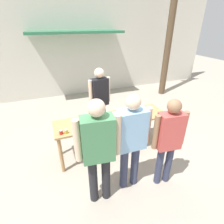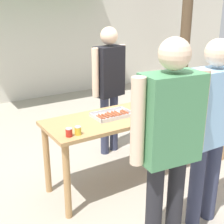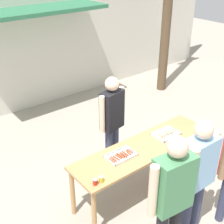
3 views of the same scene
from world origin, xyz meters
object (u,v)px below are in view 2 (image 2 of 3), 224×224
at_px(condiment_jar_mustard, 69,132).
at_px(person_customer_waiting_in_line, 211,121).
at_px(food_tray_buns, 176,101).
at_px(beer_cup, 221,96).
at_px(food_tray_sausages, 112,115).
at_px(condiment_jar_ketchup, 78,131).
at_px(person_server_behind_table, 109,80).
at_px(person_customer_holding_hotdog, 169,135).

relative_size(condiment_jar_mustard, person_customer_waiting_in_line, 0.05).
height_order(food_tray_buns, condiment_jar_mustard, condiment_jar_mustard).
distance_m(food_tray_buns, person_customer_waiting_in_line, 1.20).
xyz_separation_m(beer_cup, person_customer_waiting_in_line, (-1.14, -0.80, 0.14)).
bearing_deg(food_tray_sausages, person_customer_waiting_in_line, -69.42).
bearing_deg(beer_cup, food_tray_buns, 156.72).
relative_size(beer_cup, person_customer_waiting_in_line, 0.06).
bearing_deg(food_tray_buns, condiment_jar_ketchup, -170.24).
height_order(food_tray_buns, person_customer_waiting_in_line, person_customer_waiting_in_line).
height_order(food_tray_buns, person_server_behind_table, person_server_behind_table).
xyz_separation_m(food_tray_sausages, condiment_jar_ketchup, (-0.55, -0.26, 0.03)).
distance_m(food_tray_sausages, food_tray_buns, 0.96).
distance_m(person_server_behind_table, person_customer_waiting_in_line, 1.79).
bearing_deg(food_tray_buns, person_customer_holding_hotdog, -135.39).
distance_m(condiment_jar_mustard, person_customer_waiting_in_line, 1.31).
relative_size(condiment_jar_ketchup, person_server_behind_table, 0.05).
bearing_deg(person_customer_holding_hotdog, food_tray_sausages, -92.50).
bearing_deg(beer_cup, person_customer_waiting_in_line, -144.83).
distance_m(food_tray_buns, beer_cup, 0.62).
bearing_deg(food_tray_sausages, condiment_jar_mustard, -158.54).
xyz_separation_m(food_tray_buns, person_customer_waiting_in_line, (-0.57, -1.04, 0.18)).
height_order(beer_cup, person_customer_holding_hotdog, person_customer_holding_hotdog).
distance_m(condiment_jar_ketchup, person_customer_holding_hotdog, 0.97).
distance_m(condiment_jar_mustard, beer_cup, 2.17).
relative_size(beer_cup, person_customer_holding_hotdog, 0.06).
height_order(food_tray_sausages, beer_cup, beer_cup).
xyz_separation_m(food_tray_sausages, person_server_behind_table, (0.43, 0.75, 0.19)).
height_order(beer_cup, person_customer_waiting_in_line, person_customer_waiting_in_line).
bearing_deg(person_customer_waiting_in_line, beer_cup, -143.63).
bearing_deg(condiment_jar_ketchup, person_customer_holding_hotdog, -67.43).
bearing_deg(condiment_jar_ketchup, person_server_behind_table, 45.87).
xyz_separation_m(food_tray_buns, condiment_jar_ketchup, (-1.51, -0.26, 0.02)).
relative_size(food_tray_buns, beer_cup, 3.63).
xyz_separation_m(person_customer_holding_hotdog, person_customer_waiting_in_line, (0.58, 0.09, -0.03)).
xyz_separation_m(condiment_jar_ketchup, person_customer_waiting_in_line, (0.94, -0.78, 0.16)).
height_order(person_server_behind_table, person_customer_waiting_in_line, person_customer_waiting_in_line).
height_order(food_tray_sausages, food_tray_buns, food_tray_buns).
xyz_separation_m(condiment_jar_mustard, person_customer_waiting_in_line, (1.03, -0.79, 0.16)).
height_order(condiment_jar_ketchup, person_customer_waiting_in_line, person_customer_waiting_in_line).
height_order(condiment_jar_ketchup, beer_cup, beer_cup).
distance_m(food_tray_sausages, person_server_behind_table, 0.88).
bearing_deg(condiment_jar_ketchup, person_customer_waiting_in_line, -39.79).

